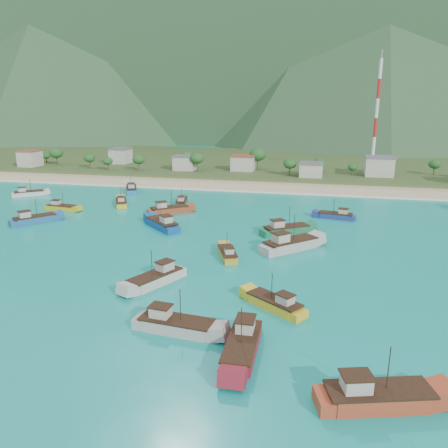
% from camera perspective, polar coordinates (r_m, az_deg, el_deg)
% --- Properties ---
extents(ground, '(600.00, 600.00, 0.00)m').
position_cam_1_polar(ground, '(81.73, -7.02, -5.08)').
color(ground, '#0D9885').
rests_on(ground, ground).
extents(beach, '(400.00, 18.00, 1.20)m').
position_cam_1_polar(beach, '(155.77, 2.81, 4.95)').
color(beach, beige).
rests_on(beach, ground).
extents(land, '(400.00, 110.00, 2.40)m').
position_cam_1_polar(land, '(215.36, 5.69, 7.84)').
color(land, '#385123').
rests_on(land, ground).
extents(surf_line, '(400.00, 2.50, 0.08)m').
position_cam_1_polar(surf_line, '(146.59, 2.15, 4.28)').
color(surf_line, white).
rests_on(surf_line, ground).
extents(mountains, '(1520.00, 440.00, 260.00)m').
position_cam_1_polar(mountains, '(484.07, 8.09, 24.72)').
color(mountains, slate).
rests_on(mountains, ground).
extents(village, '(218.96, 31.44, 6.96)m').
position_cam_1_polar(village, '(176.50, 7.15, 7.63)').
color(village, beige).
rests_on(village, ground).
extents(vegetation, '(278.14, 25.52, 9.18)m').
position_cam_1_polar(vegetation, '(179.93, 1.52, 8.05)').
color(vegetation, '#235623').
rests_on(vegetation, ground).
extents(radio_tower, '(1.20, 1.20, 42.81)m').
position_cam_1_polar(radio_tower, '(180.84, 19.26, 12.94)').
color(radio_tower, red).
rests_on(radio_tower, ground).
extents(boat_0, '(11.12, 4.26, 6.42)m').
position_cam_1_polar(boat_0, '(58.40, -6.42, -13.05)').
color(boat_0, '#B0A99E').
rests_on(boat_0, ground).
extents(boat_1, '(10.91, 10.56, 6.93)m').
position_cam_1_polar(boat_1, '(104.01, -8.05, -0.09)').
color(boat_1, '#114892').
rests_on(boat_1, ground).
extents(boat_4, '(9.34, 10.51, 6.44)m').
position_cam_1_polar(boat_4, '(117.42, -23.58, 0.51)').
color(boat_4, '#21598E').
rests_on(boat_4, ground).
extents(boat_7, '(7.68, 11.18, 6.43)m').
position_cam_1_polar(boat_7, '(72.87, -8.82, -7.12)').
color(boat_7, beige).
rests_on(boat_7, ground).
extents(boat_8, '(9.73, 4.59, 5.54)m').
position_cam_1_polar(boat_8, '(115.36, 14.44, 1.00)').
color(boat_8, navy).
rests_on(boat_8, ground).
extents(boat_10, '(7.42, 11.11, 6.36)m').
position_cam_1_polar(boat_10, '(148.65, -11.99, 4.41)').
color(boat_10, teal).
rests_on(boat_10, ground).
extents(boat_11, '(11.88, 11.78, 7.63)m').
position_cam_1_polar(boat_11, '(88.83, 8.57, -2.75)').
color(boat_11, '#B0ABA1').
rests_on(boat_11, ground).
extents(boat_13, '(11.43, 9.23, 6.79)m').
position_cam_1_polar(boat_13, '(99.48, 8.04, -0.83)').
color(boat_13, '#1A6D43').
rests_on(boat_13, ground).
extents(boat_14, '(9.33, 8.31, 5.72)m').
position_cam_1_polar(boat_14, '(152.63, -24.14, 3.62)').
color(boat_14, beige).
rests_on(boat_14, ground).
extents(boat_17, '(12.11, 6.58, 6.86)m').
position_cam_1_polar(boat_17, '(48.17, 19.25, -20.66)').
color(boat_17, '#B03E23').
rests_on(boat_17, ground).
extents(boat_20, '(5.68, 9.11, 5.19)m').
position_cam_1_polar(boat_20, '(83.88, 0.47, -4.01)').
color(boat_20, '#B29830').
rests_on(boat_20, ground).
extents(boat_22, '(9.50, 7.83, 5.68)m').
position_cam_1_polar(boat_22, '(64.18, 6.71, -10.43)').
color(boat_22, gold).
rests_on(boat_22, ground).
extents(boat_23, '(10.74, 9.48, 6.57)m').
position_cam_1_polar(boat_23, '(117.96, -7.23, 1.78)').
color(boat_23, '#9C3E21').
rests_on(boat_23, ground).
extents(boat_24, '(9.50, 3.74, 5.47)m').
position_cam_1_polar(boat_24, '(128.71, -20.47, 1.98)').
color(boat_24, gold).
rests_on(boat_24, ground).
extents(boat_27, '(3.57, 11.47, 6.75)m').
position_cam_1_polar(boat_27, '(53.57, 2.42, -15.73)').
color(boat_27, maroon).
rests_on(boat_27, ground).
extents(boat_28, '(6.99, 9.97, 5.75)m').
position_cam_1_polar(boat_28, '(129.89, -13.27, 2.70)').
color(boat_28, gold).
rests_on(boat_28, ground).
extents(boat_30, '(4.63, 9.59, 5.45)m').
position_cam_1_polar(boat_30, '(128.04, -5.55, 2.83)').
color(boat_30, '#13624F').
rests_on(boat_30, ground).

